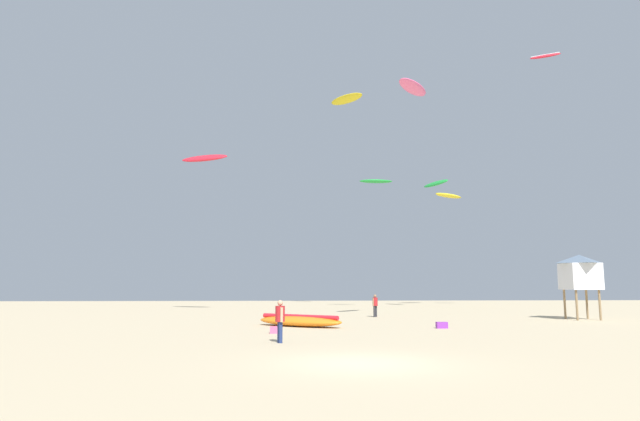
{
  "coord_description": "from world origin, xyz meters",
  "views": [
    {
      "loc": [
        -2.1,
        -15.85,
        2.24
      ],
      "look_at": [
        0.0,
        20.78,
        7.23
      ],
      "focal_mm": 30.54,
      "sensor_mm": 36.0,
      "label": 1
    }
  ],
  "objects_px": {
    "gear_bag": "(442,325)",
    "kite_aloft_3": "(436,184)",
    "kite_grounded_near": "(300,321)",
    "kite_aloft_2": "(545,56)",
    "person_foreground": "(280,318)",
    "kite_aloft_6": "(448,196)",
    "person_midground": "(375,304)",
    "cooler_box": "(276,330)",
    "lifeguard_tower": "(580,272)",
    "kite_aloft_4": "(204,158)",
    "kite_aloft_0": "(413,87)",
    "kite_aloft_1": "(347,99)",
    "kite_aloft_5": "(376,181)"
  },
  "relations": [
    {
      "from": "kite_aloft_3",
      "to": "kite_aloft_0",
      "type": "bearing_deg",
      "value": -109.46
    },
    {
      "from": "kite_grounded_near",
      "to": "kite_aloft_2",
      "type": "distance_m",
      "value": 36.74
    },
    {
      "from": "lifeguard_tower",
      "to": "kite_aloft_4",
      "type": "xyz_separation_m",
      "value": [
        -26.04,
        10.99,
        9.76
      ]
    },
    {
      "from": "kite_aloft_1",
      "to": "kite_aloft_3",
      "type": "relative_size",
      "value": 1.13
    },
    {
      "from": "kite_aloft_2",
      "to": "kite_aloft_5",
      "type": "height_order",
      "value": "kite_aloft_2"
    },
    {
      "from": "person_midground",
      "to": "cooler_box",
      "type": "xyz_separation_m",
      "value": [
        -6.57,
        -12.36,
        -0.74
      ]
    },
    {
      "from": "kite_grounded_near",
      "to": "cooler_box",
      "type": "distance_m",
      "value": 4.26
    },
    {
      "from": "lifeguard_tower",
      "to": "kite_aloft_0",
      "type": "xyz_separation_m",
      "value": [
        -10.72,
        -0.24,
        12.12
      ]
    },
    {
      "from": "person_foreground",
      "to": "kite_aloft_5",
      "type": "relative_size",
      "value": 0.5
    },
    {
      "from": "kite_aloft_1",
      "to": "kite_aloft_3",
      "type": "xyz_separation_m",
      "value": [
        8.32,
        -4.19,
        -9.95
      ]
    },
    {
      "from": "kite_aloft_1",
      "to": "kite_aloft_5",
      "type": "relative_size",
      "value": 1.29
    },
    {
      "from": "kite_aloft_5",
      "to": "kite_aloft_6",
      "type": "bearing_deg",
      "value": 32.45
    },
    {
      "from": "kite_grounded_near",
      "to": "kite_aloft_3",
      "type": "bearing_deg",
      "value": 58.15
    },
    {
      "from": "person_midground",
      "to": "cooler_box",
      "type": "distance_m",
      "value": 14.01
    },
    {
      "from": "kite_aloft_3",
      "to": "cooler_box",
      "type": "bearing_deg",
      "value": -119.62
    },
    {
      "from": "person_foreground",
      "to": "cooler_box",
      "type": "bearing_deg",
      "value": -103.58
    },
    {
      "from": "kite_grounded_near",
      "to": "kite_aloft_4",
      "type": "distance_m",
      "value": 21.52
    },
    {
      "from": "kite_grounded_near",
      "to": "cooler_box",
      "type": "xyz_separation_m",
      "value": [
        -1.16,
        -4.1,
        -0.14
      ]
    },
    {
      "from": "cooler_box",
      "to": "kite_aloft_6",
      "type": "relative_size",
      "value": 0.14
    },
    {
      "from": "cooler_box",
      "to": "kite_aloft_4",
      "type": "xyz_separation_m",
      "value": [
        -6.63,
        19.78,
        12.65
      ]
    },
    {
      "from": "lifeguard_tower",
      "to": "cooler_box",
      "type": "xyz_separation_m",
      "value": [
        -19.41,
        -8.78,
        -2.89
      ]
    },
    {
      "from": "person_midground",
      "to": "kite_grounded_near",
      "type": "relative_size",
      "value": 0.3
    },
    {
      "from": "kite_aloft_0",
      "to": "kite_aloft_2",
      "type": "height_order",
      "value": "kite_aloft_2"
    },
    {
      "from": "person_foreground",
      "to": "kite_aloft_0",
      "type": "distance_m",
      "value": 20.82
    },
    {
      "from": "kite_aloft_0",
      "to": "kite_aloft_5",
      "type": "distance_m",
      "value": 17.76
    },
    {
      "from": "cooler_box",
      "to": "kite_aloft_3",
      "type": "bearing_deg",
      "value": 60.38
    },
    {
      "from": "kite_grounded_near",
      "to": "kite_aloft_4",
      "type": "xyz_separation_m",
      "value": [
        -7.79,
        15.68,
        12.51
      ]
    },
    {
      "from": "lifeguard_tower",
      "to": "kite_aloft_5",
      "type": "relative_size",
      "value": 1.28
    },
    {
      "from": "lifeguard_tower",
      "to": "kite_aloft_6",
      "type": "xyz_separation_m",
      "value": [
        -1.59,
        22.89,
        8.72
      ]
    },
    {
      "from": "kite_aloft_1",
      "to": "kite_aloft_2",
      "type": "distance_m",
      "value": 19.93
    },
    {
      "from": "lifeguard_tower",
      "to": "person_foreground",
      "type": "bearing_deg",
      "value": -146.12
    },
    {
      "from": "person_foreground",
      "to": "kite_aloft_3",
      "type": "distance_m",
      "value": 35.57
    },
    {
      "from": "cooler_box",
      "to": "kite_aloft_1",
      "type": "relative_size",
      "value": 0.13
    },
    {
      "from": "kite_aloft_2",
      "to": "kite_aloft_3",
      "type": "relative_size",
      "value": 0.73
    },
    {
      "from": "kite_aloft_4",
      "to": "kite_aloft_3",
      "type": "bearing_deg",
      "value": 16.85
    },
    {
      "from": "person_foreground",
      "to": "person_midground",
      "type": "height_order",
      "value": "person_foreground"
    },
    {
      "from": "gear_bag",
      "to": "kite_aloft_3",
      "type": "distance_m",
      "value": 27.46
    },
    {
      "from": "person_midground",
      "to": "kite_aloft_4",
      "type": "relative_size",
      "value": 0.34
    },
    {
      "from": "cooler_box",
      "to": "kite_aloft_2",
      "type": "height_order",
      "value": "kite_aloft_2"
    },
    {
      "from": "person_foreground",
      "to": "kite_aloft_6",
      "type": "height_order",
      "value": "kite_aloft_6"
    },
    {
      "from": "cooler_box",
      "to": "kite_aloft_0",
      "type": "xyz_separation_m",
      "value": [
        8.69,
        8.55,
        15.02
      ]
    },
    {
      "from": "person_midground",
      "to": "kite_aloft_1",
      "type": "xyz_separation_m",
      "value": [
        0.07,
        18.15,
        21.13
      ]
    },
    {
      "from": "cooler_box",
      "to": "kite_aloft_4",
      "type": "distance_m",
      "value": 24.4
    },
    {
      "from": "kite_aloft_0",
      "to": "kite_aloft_6",
      "type": "bearing_deg",
      "value": 68.45
    },
    {
      "from": "kite_aloft_1",
      "to": "kite_aloft_0",
      "type": "bearing_deg",
      "value": -84.68
    },
    {
      "from": "person_midground",
      "to": "gear_bag",
      "type": "distance_m",
      "value": 10.11
    },
    {
      "from": "kite_grounded_near",
      "to": "person_midground",
      "type": "bearing_deg",
      "value": 56.76
    },
    {
      "from": "kite_aloft_5",
      "to": "kite_aloft_1",
      "type": "bearing_deg",
      "value": 117.77
    },
    {
      "from": "lifeguard_tower",
      "to": "kite_aloft_6",
      "type": "relative_size",
      "value": 1.0
    },
    {
      "from": "gear_bag",
      "to": "kite_aloft_2",
      "type": "relative_size",
      "value": 0.21
    }
  ]
}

